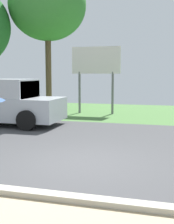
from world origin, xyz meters
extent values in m
cube|color=#424244|center=(0.00, 2.00, -0.05)|extent=(40.00, 8.00, 0.10)
cube|color=#4A763C|center=(0.00, 10.00, -0.05)|extent=(40.00, 8.00, 0.10)
cube|color=#B2AD9E|center=(0.00, -2.00, 0.05)|extent=(40.00, 0.24, 0.10)
cube|color=#ADB2BA|center=(-4.71, 4.50, 0.68)|extent=(5.20, 2.00, 0.90)
cube|color=#ADB2BA|center=(-4.21, 4.50, 1.43)|extent=(1.80, 1.84, 0.90)
cube|color=#2D3842|center=(-3.36, 4.50, 1.43)|extent=(0.10, 1.70, 0.77)
cylinder|color=black|center=(-3.01, 5.50, 0.38)|extent=(0.76, 0.28, 0.76)
cylinder|color=black|center=(-3.01, 3.50, 0.38)|extent=(0.76, 0.28, 0.76)
cylinder|color=slate|center=(-2.60, 8.93, 1.10)|extent=(0.12, 0.12, 2.20)
cylinder|color=slate|center=(-0.80, 8.93, 1.10)|extent=(0.12, 0.12, 2.20)
cube|color=silver|center=(-1.70, 8.93, 2.80)|extent=(2.60, 0.10, 1.40)
cylinder|color=brown|center=(-5.21, 10.91, 2.36)|extent=(0.36, 0.36, 4.72)
ellipsoid|color=#387F33|center=(-5.21, 10.91, 6.20)|extent=(4.67, 4.67, 4.25)
camera|label=1|loc=(2.09, -6.51, 2.09)|focal=48.14mm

